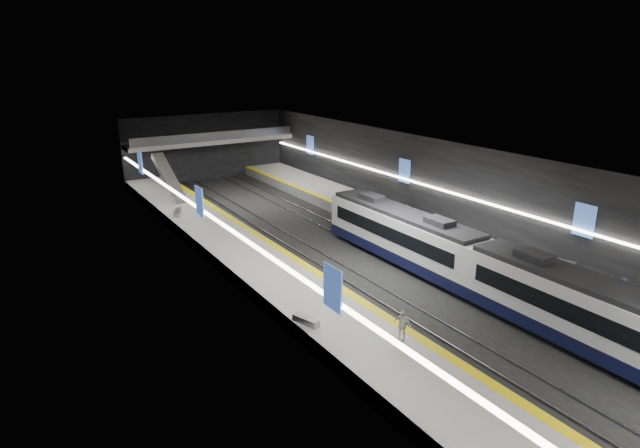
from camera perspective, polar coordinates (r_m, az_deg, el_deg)
ground at (r=38.44m, az=7.14°, el=-5.34°), size 70.00×70.00×0.00m
ceiling at (r=36.05m, az=7.63°, el=6.42°), size 20.00×70.00×0.04m
wall_left at (r=31.94m, az=-6.69°, el=-2.53°), size 0.04×70.00×8.00m
wall_right at (r=43.88m, az=17.57°, el=2.43°), size 0.04×70.00×8.00m
wall_back at (r=67.07m, az=-12.01°, el=8.03°), size 20.00×0.04×8.00m
platform_left at (r=34.35m, az=-2.69°, el=-7.25°), size 5.00×70.00×1.00m
tile_surface_left at (r=34.13m, az=-2.70°, el=-6.47°), size 5.00×70.00×0.02m
tactile_strip_left at (r=35.16m, az=0.44°, el=-5.68°), size 0.60×70.00×0.02m
platform_right at (r=43.11m, az=14.95°, el=-2.49°), size 5.00×70.00×1.00m
tile_surface_right at (r=42.94m, az=15.01°, el=-1.86°), size 5.00×70.00×0.02m
tactile_strip_right at (r=41.42m, az=12.91°, el=-2.41°), size 0.60×70.00×0.02m
rails at (r=38.42m, az=7.14°, el=-5.26°), size 6.52×70.00×0.12m
train at (r=35.27m, az=16.67°, el=-4.33°), size 2.69×30.04×3.60m
ad_posters at (r=37.65m, az=6.45°, el=1.46°), size 19.94×53.50×2.20m
cove_light_left at (r=32.09m, az=-6.35°, el=-2.80°), size 0.25×68.60×0.12m
cove_light_right at (r=43.78m, az=17.37°, el=2.15°), size 0.25×68.60×0.12m
mezzanine_bridge at (r=64.99m, az=-11.42°, el=8.69°), size 20.00×3.00×1.50m
escalator at (r=56.60m, az=-15.85°, el=4.81°), size 1.20×7.50×3.92m
bench_left_near at (r=29.45m, az=-1.50°, el=-10.26°), size 0.93×1.67×0.39m
bench_left_far at (r=50.03m, az=-14.94°, el=1.22°), size 1.22×1.91×0.45m
bench_right_near at (r=40.36m, az=24.27°, el=-3.82°), size 1.17×2.03×0.48m
bench_right_far at (r=49.61m, az=9.50°, el=1.47°), size 0.85×2.02×0.48m
passenger_right_b at (r=36.12m, az=29.56°, el=-6.19°), size 0.92×0.82×1.56m
passenger_left_a at (r=27.96m, az=8.72°, el=-10.63°), size 0.77×1.06×1.67m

